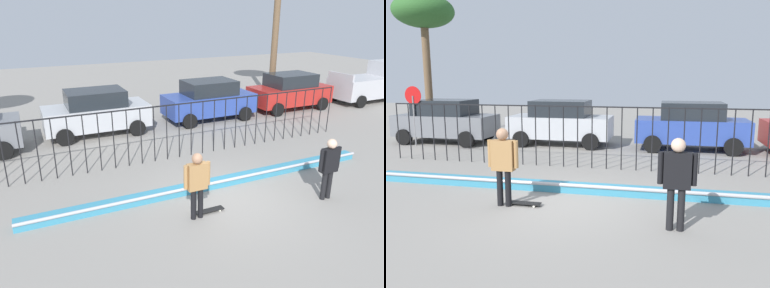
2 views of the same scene
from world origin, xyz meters
TOP-DOWN VIEW (x-y plane):
  - ground_plane at (0.00, 0.00)m, footprint 60.00×60.00m
  - bowl_coping_ledge at (0.00, 0.83)m, footprint 11.00×0.40m
  - perimeter_fence at (0.00, 3.48)m, footprint 14.04×0.04m
  - skateboarder at (-1.25, -0.53)m, footprint 0.71×0.27m
  - skateboard at (-0.84, -0.43)m, footprint 0.80×0.20m
  - camera_operator at (2.47, -1.13)m, footprint 0.72×0.27m
  - parked_car_gray at (-7.19, 6.88)m, footprint 4.30×2.12m
  - parked_car_silver at (-2.09, 7.45)m, footprint 4.30×2.12m
  - parked_car_blue at (3.26, 7.42)m, footprint 4.30×2.12m
  - stop_sign at (-8.11, 5.96)m, footprint 0.76×0.07m
  - palm_tree_short at (-9.27, 8.83)m, footprint 2.88×2.88m

SIDE VIEW (x-z plane):
  - ground_plane at x=0.00m, z-range 0.00..0.00m
  - skateboard at x=-0.84m, z-range 0.02..0.10m
  - bowl_coping_ledge at x=0.00m, z-range -0.01..0.25m
  - parked_car_gray at x=-7.19m, z-range 0.02..1.92m
  - parked_car_silver at x=-2.09m, z-range 0.02..1.92m
  - parked_car_blue at x=3.26m, z-range 0.02..1.92m
  - skateboarder at x=-1.25m, z-range 0.18..1.94m
  - camera_operator at x=2.47m, z-range 0.18..1.95m
  - perimeter_fence at x=0.00m, z-range 0.21..2.19m
  - stop_sign at x=-8.11m, z-range 0.37..2.87m
  - palm_tree_short at x=-9.27m, z-range 2.44..9.25m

